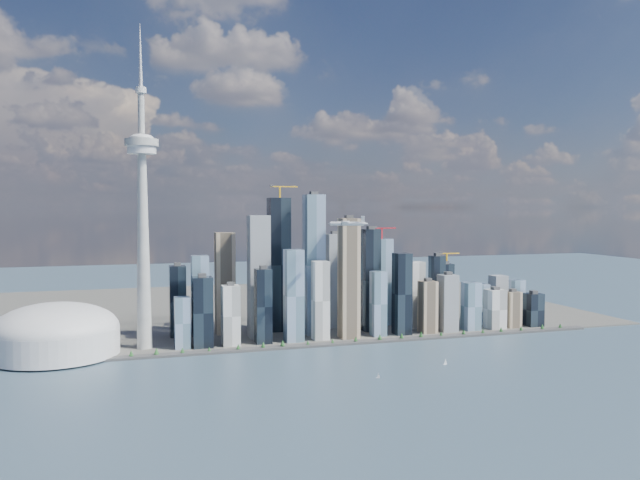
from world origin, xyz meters
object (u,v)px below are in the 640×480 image
object	(u,v)px
airplane	(348,223)
needle_tower	(143,213)
dome_stadium	(56,333)
sailboat_east	(445,362)
sailboat_west	(378,376)

from	to	relation	value
airplane	needle_tower	bearing A→B (deg)	-175.25
needle_tower	dome_stadium	bearing A→B (deg)	-175.91
dome_stadium	airplane	bearing A→B (deg)	-12.28
dome_stadium	sailboat_east	xyz separation A→B (m)	(587.67, -231.21, -36.17)
airplane	sailboat_west	bearing A→B (deg)	-70.85
dome_stadium	sailboat_west	world-z (taller)	dome_stadium
dome_stadium	sailboat_west	xyz separation A→B (m)	(458.06, -272.70, -36.72)
sailboat_west	needle_tower	bearing A→B (deg)	162.26
needle_tower	airplane	world-z (taller)	needle_tower
sailboat_east	sailboat_west	bearing A→B (deg)	-174.03
airplane	dome_stadium	bearing A→B (deg)	-168.76
dome_stadium	sailboat_east	size ratio (longest dim) A/B	19.66
airplane	sailboat_west	size ratio (longest dim) A/B	7.65
airplane	sailboat_east	size ratio (longest dim) A/B	6.38
sailboat_east	needle_tower	bearing A→B (deg)	139.90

